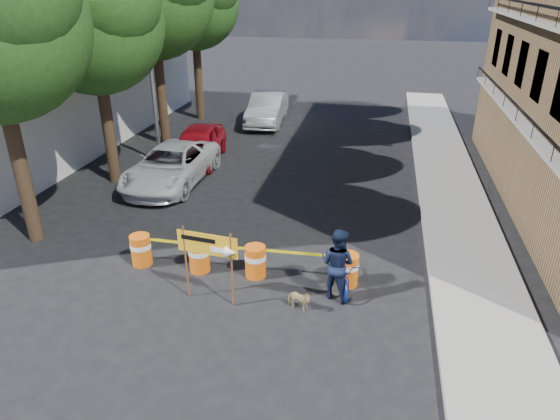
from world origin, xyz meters
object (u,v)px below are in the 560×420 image
at_px(suv_white, 171,165).
at_px(barrel_mid_right, 255,261).
at_px(dog, 299,300).
at_px(sedan_red, 198,144).
at_px(barrel_far_left, 141,249).
at_px(barrel_far_right, 348,269).
at_px(pedestrian, 337,264).
at_px(barrel_mid_left, 199,255).
at_px(detour_sign, 216,251).
at_px(bicycle, 345,258).
at_px(sedan_silver, 267,109).

bearing_deg(suv_white, barrel_mid_right, -49.26).
distance_m(dog, sedan_red, 11.60).
bearing_deg(barrel_far_left, barrel_far_right, 1.16).
xyz_separation_m(pedestrian, dog, (-0.83, -0.75, -0.68)).
bearing_deg(barrel_mid_left, pedestrian, -7.31).
relative_size(pedestrian, suv_white, 0.36).
distance_m(barrel_far_right, detour_sign, 3.54).
distance_m(detour_sign, bicycle, 3.32).
bearing_deg(detour_sign, barrel_mid_left, 132.43).
xyz_separation_m(barrel_far_left, sedan_silver, (0.10, 15.46, 0.35)).
distance_m(barrel_mid_left, dog, 3.23).
relative_size(barrel_mid_right, sedan_silver, 0.18).
bearing_deg(barrel_far_right, pedestrian, -111.27).
bearing_deg(sedan_silver, barrel_far_right, -73.09).
bearing_deg(barrel_far_left, pedestrian, -4.97).
xyz_separation_m(barrel_mid_right, sedan_silver, (-3.19, 15.42, 0.35)).
distance_m(barrel_far_left, pedestrian, 5.57).
bearing_deg(bicycle, barrel_far_right, 60.90).
distance_m(barrel_far_left, sedan_silver, 15.47).
relative_size(barrel_far_left, barrel_far_right, 1.00).
xyz_separation_m(detour_sign, sedan_red, (-4.13, 9.95, -0.69)).
relative_size(barrel_far_left, detour_sign, 0.45).
relative_size(barrel_far_right, sedan_silver, 0.18).
xyz_separation_m(barrel_far_right, bicycle, (-0.06, -0.18, 0.41)).
height_order(barrel_mid_left, pedestrian, pedestrian).
bearing_deg(sedan_silver, bicycle, -73.51).
xyz_separation_m(dog, suv_white, (-6.26, 7.17, 0.47)).
xyz_separation_m(pedestrian, bicycle, (0.17, 0.42, -0.07)).
relative_size(dog, sedan_silver, 0.13).
bearing_deg(barrel_mid_left, barrel_mid_right, 1.29).
distance_m(barrel_far_left, barrel_far_right, 5.76).
height_order(suv_white, sedan_red, sedan_red).
distance_m(barrel_mid_right, dog, 1.91).
bearing_deg(pedestrian, detour_sign, 40.95).
xyz_separation_m(barrel_mid_left, barrel_far_right, (4.04, 0.11, 0.00)).
xyz_separation_m(bicycle, dog, (-1.00, -1.17, -0.61)).
height_order(barrel_far_right, detour_sign, detour_sign).
height_order(barrel_far_left, barrel_mid_left, same).
height_order(barrel_far_right, dog, barrel_far_right).
height_order(barrel_far_right, pedestrian, pedestrian).
bearing_deg(pedestrian, barrel_far_left, 19.06).
bearing_deg(bicycle, sedan_red, 120.00).
relative_size(pedestrian, sedan_red, 0.41).
bearing_deg(detour_sign, suv_white, 126.96).
distance_m(barrel_far_right, pedestrian, 0.80).
distance_m(barrel_far_left, barrel_mid_left, 1.72).
distance_m(barrel_mid_right, bicycle, 2.44).
height_order(barrel_mid_right, bicycle, bicycle).
relative_size(barrel_mid_left, detour_sign, 0.45).
distance_m(detour_sign, sedan_red, 10.79).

